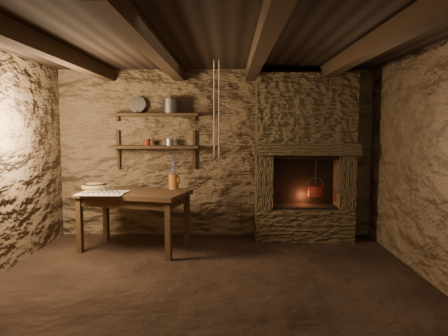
{
  "coord_description": "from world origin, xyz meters",
  "views": [
    {
      "loc": [
        0.21,
        -4.31,
        1.57
      ],
      "look_at": [
        0.14,
        0.9,
        1.09
      ],
      "focal_mm": 35.0,
      "sensor_mm": 36.0,
      "label": 1
    }
  ],
  "objects_px": {
    "stoneware_jug": "(174,174)",
    "red_pot": "(315,190)",
    "work_table": "(135,218)",
    "wooden_bowl": "(95,187)",
    "iron_stockpot": "(171,107)"
  },
  "relations": [
    {
      "from": "stoneware_jug",
      "to": "iron_stockpot",
      "type": "distance_m",
      "value": 1.01
    },
    {
      "from": "work_table",
      "to": "iron_stockpot",
      "type": "distance_m",
      "value": 1.64
    },
    {
      "from": "stoneware_jug",
      "to": "red_pot",
      "type": "distance_m",
      "value": 1.98
    },
    {
      "from": "red_pot",
      "to": "stoneware_jug",
      "type": "bearing_deg",
      "value": -170.85
    },
    {
      "from": "work_table",
      "to": "wooden_bowl",
      "type": "height_order",
      "value": "wooden_bowl"
    },
    {
      "from": "wooden_bowl",
      "to": "red_pot",
      "type": "relative_size",
      "value": 0.65
    },
    {
      "from": "iron_stockpot",
      "to": "stoneware_jug",
      "type": "bearing_deg",
      "value": -79.55
    },
    {
      "from": "stoneware_jug",
      "to": "wooden_bowl",
      "type": "bearing_deg",
      "value": 166.9
    },
    {
      "from": "iron_stockpot",
      "to": "wooden_bowl",
      "type": "bearing_deg",
      "value": -149.73
    },
    {
      "from": "work_table",
      "to": "iron_stockpot",
      "type": "height_order",
      "value": "iron_stockpot"
    },
    {
      "from": "stoneware_jug",
      "to": "wooden_bowl",
      "type": "xyz_separation_m",
      "value": [
        -1.02,
        -0.12,
        -0.15
      ]
    },
    {
      "from": "work_table",
      "to": "red_pot",
      "type": "relative_size",
      "value": 2.74
    },
    {
      "from": "work_table",
      "to": "stoneware_jug",
      "type": "bearing_deg",
      "value": 38.96
    },
    {
      "from": "work_table",
      "to": "iron_stockpot",
      "type": "relative_size",
      "value": 6.2
    },
    {
      "from": "stoneware_jug",
      "to": "red_pot",
      "type": "xyz_separation_m",
      "value": [
        1.93,
        0.31,
        -0.25
      ]
    }
  ]
}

